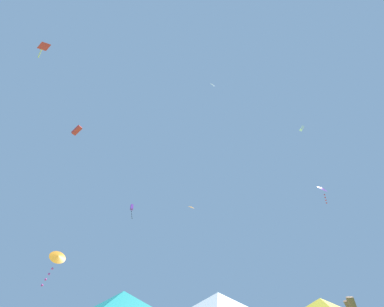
{
  "coord_description": "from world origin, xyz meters",
  "views": [
    {
      "loc": [
        0.19,
        -5.4,
        1.47
      ],
      "look_at": [
        -2.23,
        12.21,
        16.14
      ],
      "focal_mm": 21.45,
      "sensor_mm": 36.0,
      "label": 1
    }
  ],
  "objects_px": {
    "kite_purple_delta": "(323,189)",
    "kite_white_diamond": "(213,85)",
    "kite_orange_delta": "(57,258)",
    "kite_red_box": "(77,130)",
    "kite_orange_diamond": "(191,207)",
    "kite_white_box": "(302,128)",
    "canopy_tent_teal": "(122,303)",
    "canopy_tent_white": "(219,304)",
    "kite_purple_box": "(132,208)",
    "kite_red_diamond": "(43,47)"
  },
  "relations": [
    {
      "from": "canopy_tent_teal",
      "to": "kite_red_box",
      "type": "relative_size",
      "value": 2.56
    },
    {
      "from": "kite_orange_delta",
      "to": "kite_orange_diamond",
      "type": "bearing_deg",
      "value": 26.57
    },
    {
      "from": "canopy_tent_teal",
      "to": "kite_red_diamond",
      "type": "height_order",
      "value": "kite_red_diamond"
    },
    {
      "from": "kite_red_diamond",
      "to": "kite_purple_delta",
      "type": "relative_size",
      "value": 0.78
    },
    {
      "from": "kite_white_box",
      "to": "kite_orange_delta",
      "type": "bearing_deg",
      "value": -162.09
    },
    {
      "from": "kite_red_diamond",
      "to": "kite_orange_diamond",
      "type": "bearing_deg",
      "value": 40.35
    },
    {
      "from": "kite_white_diamond",
      "to": "kite_white_box",
      "type": "distance_m",
      "value": 14.74
    },
    {
      "from": "kite_white_diamond",
      "to": "kite_purple_delta",
      "type": "height_order",
      "value": "kite_white_diamond"
    },
    {
      "from": "kite_orange_diamond",
      "to": "kite_purple_delta",
      "type": "xyz_separation_m",
      "value": [
        15.97,
        5.31,
        3.99
      ]
    },
    {
      "from": "kite_white_diamond",
      "to": "kite_white_box",
      "type": "relative_size",
      "value": 0.95
    },
    {
      "from": "kite_red_box",
      "to": "canopy_tent_white",
      "type": "bearing_deg",
      "value": -12.53
    },
    {
      "from": "canopy_tent_teal",
      "to": "kite_purple_delta",
      "type": "xyz_separation_m",
      "value": [
        17.98,
        14.68,
        13.47
      ]
    },
    {
      "from": "kite_orange_delta",
      "to": "kite_white_diamond",
      "type": "bearing_deg",
      "value": 0.33
    },
    {
      "from": "canopy_tent_teal",
      "to": "kite_purple_box",
      "type": "distance_m",
      "value": 24.55
    },
    {
      "from": "kite_white_diamond",
      "to": "kite_orange_delta",
      "type": "bearing_deg",
      "value": -179.67
    },
    {
      "from": "kite_orange_diamond",
      "to": "kite_red_diamond",
      "type": "relative_size",
      "value": 0.43
    },
    {
      "from": "kite_orange_delta",
      "to": "kite_purple_delta",
      "type": "distance_m",
      "value": 29.27
    },
    {
      "from": "kite_white_box",
      "to": "kite_purple_delta",
      "type": "bearing_deg",
      "value": 80.68
    },
    {
      "from": "kite_white_box",
      "to": "kite_red_diamond",
      "type": "distance_m",
      "value": 34.01
    },
    {
      "from": "canopy_tent_teal",
      "to": "kite_red_box",
      "type": "distance_m",
      "value": 21.65
    },
    {
      "from": "kite_orange_diamond",
      "to": "kite_purple_delta",
      "type": "bearing_deg",
      "value": 18.38
    },
    {
      "from": "kite_white_box",
      "to": "kite_purple_delta",
      "type": "height_order",
      "value": "kite_white_box"
    },
    {
      "from": "kite_purple_box",
      "to": "kite_purple_delta",
      "type": "height_order",
      "value": "kite_purple_box"
    },
    {
      "from": "kite_red_diamond",
      "to": "kite_purple_box",
      "type": "bearing_deg",
      "value": 78.82
    },
    {
      "from": "canopy_tent_white",
      "to": "kite_orange_delta",
      "type": "distance_m",
      "value": 13.11
    },
    {
      "from": "kite_purple_box",
      "to": "kite_red_box",
      "type": "bearing_deg",
      "value": -101.56
    },
    {
      "from": "kite_red_box",
      "to": "kite_white_diamond",
      "type": "bearing_deg",
      "value": -0.35
    },
    {
      "from": "kite_orange_delta",
      "to": "kite_red_box",
      "type": "relative_size",
      "value": 1.95
    },
    {
      "from": "kite_orange_delta",
      "to": "kite_purple_box",
      "type": "relative_size",
      "value": 1.14
    },
    {
      "from": "kite_white_box",
      "to": "canopy_tent_teal",
      "type": "bearing_deg",
      "value": -144.21
    },
    {
      "from": "kite_white_box",
      "to": "kite_red_box",
      "type": "distance_m",
      "value": 30.16
    },
    {
      "from": "canopy_tent_white",
      "to": "kite_white_diamond",
      "type": "xyz_separation_m",
      "value": [
        0.87,
        3.37,
        23.8
      ]
    },
    {
      "from": "kite_red_box",
      "to": "kite_red_diamond",
      "type": "bearing_deg",
      "value": -100.5
    },
    {
      "from": "kite_purple_box",
      "to": "kite_white_diamond",
      "type": "bearing_deg",
      "value": -44.35
    },
    {
      "from": "canopy_tent_white",
      "to": "kite_orange_delta",
      "type": "bearing_deg",
      "value": 164.85
    },
    {
      "from": "canopy_tent_white",
      "to": "kite_orange_delta",
      "type": "xyz_separation_m",
      "value": [
        -12.18,
        3.3,
        3.53
      ]
    },
    {
      "from": "kite_white_diamond",
      "to": "kite_white_box",
      "type": "xyz_separation_m",
      "value": [
        12.24,
        8.1,
        -1.41
      ]
    },
    {
      "from": "kite_purple_delta",
      "to": "kite_orange_diamond",
      "type": "bearing_deg",
      "value": -161.62
    },
    {
      "from": "kite_red_diamond",
      "to": "kite_red_box",
      "type": "height_order",
      "value": "kite_red_diamond"
    },
    {
      "from": "canopy_tent_teal",
      "to": "kite_purple_box",
      "type": "relative_size",
      "value": 1.5
    },
    {
      "from": "kite_purple_delta",
      "to": "canopy_tent_teal",
      "type": "bearing_deg",
      "value": -140.76
    },
    {
      "from": "kite_orange_diamond",
      "to": "kite_white_box",
      "type": "relative_size",
      "value": 0.97
    },
    {
      "from": "kite_purple_box",
      "to": "canopy_tent_teal",
      "type": "bearing_deg",
      "value": -65.22
    },
    {
      "from": "kite_orange_diamond",
      "to": "kite_purple_delta",
      "type": "distance_m",
      "value": 17.3
    },
    {
      "from": "kite_purple_box",
      "to": "kite_purple_delta",
      "type": "distance_m",
      "value": 26.56
    },
    {
      "from": "kite_purple_box",
      "to": "kite_red_diamond",
      "type": "distance_m",
      "value": 23.23
    },
    {
      "from": "kite_purple_box",
      "to": "kite_red_box",
      "type": "distance_m",
      "value": 14.12
    },
    {
      "from": "canopy_tent_teal",
      "to": "kite_purple_delta",
      "type": "relative_size",
      "value": 1.24
    },
    {
      "from": "kite_purple_delta",
      "to": "kite_white_diamond",
      "type": "bearing_deg",
      "value": -141.32
    },
    {
      "from": "kite_white_diamond",
      "to": "canopy_tent_teal",
      "type": "bearing_deg",
      "value": -139.5
    }
  ]
}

